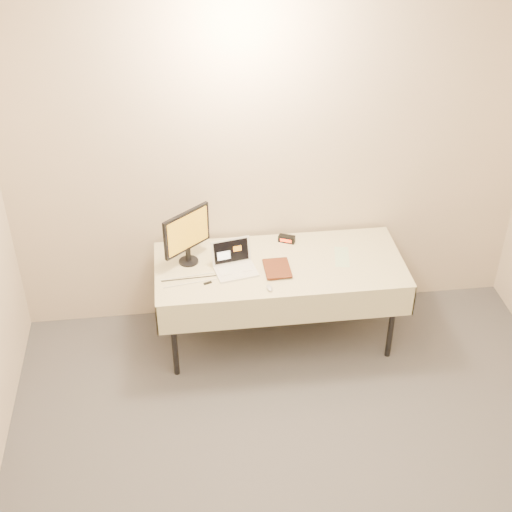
{
  "coord_description": "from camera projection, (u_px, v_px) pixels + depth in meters",
  "views": [
    {
      "loc": [
        -0.71,
        -2.25,
        3.79
      ],
      "look_at": [
        -0.19,
        1.99,
        0.86
      ],
      "focal_mm": 50.0,
      "sensor_mm": 36.0,
      "label": 1
    }
  ],
  "objects": [
    {
      "name": "usb_dongle",
      "position": [
        208.0,
        283.0,
        5.11
      ],
      "size": [
        0.06,
        0.04,
        0.01
      ],
      "primitive_type": "cube",
      "rotation": [
        0.0,
        0.0,
        0.33
      ],
      "color": "black",
      "rests_on": "table"
    },
    {
      "name": "paper_form",
      "position": [
        342.0,
        257.0,
        5.39
      ],
      "size": [
        0.15,
        0.29,
        0.0
      ],
      "primitive_type": "cube",
      "rotation": [
        0.0,
        0.0,
        -0.18
      ],
      "color": "#B9DDB0",
      "rests_on": "table"
    },
    {
      "name": "alarm_clock",
      "position": [
        287.0,
        239.0,
        5.55
      ],
      "size": [
        0.14,
        0.1,
        0.05
      ],
      "rotation": [
        0.0,
        0.0,
        -0.43
      ],
      "color": "black",
      "rests_on": "table"
    },
    {
      "name": "table",
      "position": [
        280.0,
        270.0,
        5.35
      ],
      "size": [
        1.86,
        0.81,
        0.74
      ],
      "color": "black",
      "rests_on": "ground"
    },
    {
      "name": "laptop",
      "position": [
        234.0,
        263.0,
        5.23
      ],
      "size": [
        0.34,
        0.31,
        0.2
      ],
      "rotation": [
        0.0,
        0.0,
        0.19
      ],
      "color": "white",
      "rests_on": "table"
    },
    {
      "name": "back_wall",
      "position": [
        272.0,
        162.0,
        5.34
      ],
      "size": [
        4.0,
        0.1,
        2.7
      ],
      "primitive_type": "cube",
      "color": "beige",
      "rests_on": "ground"
    },
    {
      "name": "book",
      "position": [
        265.0,
        257.0,
        5.16
      ],
      "size": [
        0.19,
        0.03,
        0.25
      ],
      "primitive_type": "imported",
      "rotation": [
        0.0,
        0.0,
        0.01
      ],
      "color": "maroon",
      "rests_on": "table"
    },
    {
      "name": "monitor",
      "position": [
        187.0,
        233.0,
        5.19
      ],
      "size": [
        0.34,
        0.29,
        0.43
      ],
      "rotation": [
        0.0,
        0.0,
        0.69
      ],
      "color": "black",
      "rests_on": "table"
    },
    {
      "name": "clicker",
      "position": [
        269.0,
        288.0,
        5.05
      ],
      "size": [
        0.05,
        0.09,
        0.02
      ],
      "primitive_type": "ellipsoid",
      "rotation": [
        0.0,
        0.0,
        0.14
      ],
      "color": "#B4B4B6",
      "rests_on": "table"
    }
  ]
}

